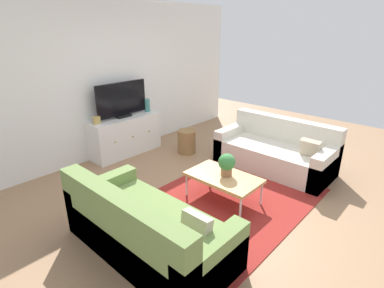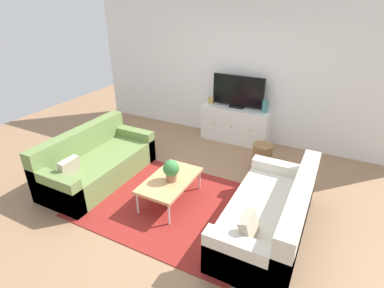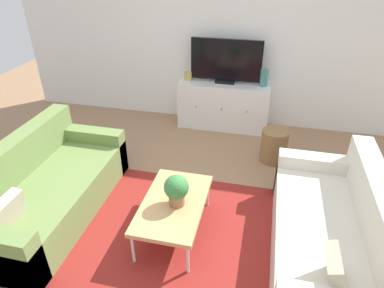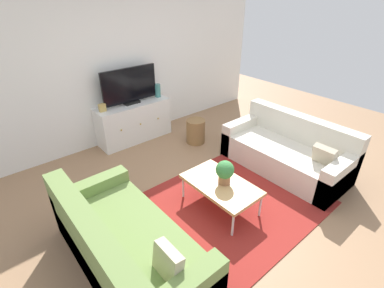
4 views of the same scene
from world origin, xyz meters
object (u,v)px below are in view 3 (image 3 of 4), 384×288
Objects in this scene: glass_vase at (264,78)px; wicker_basket at (274,146)px; potted_plant at (176,189)px; mantel_clock at (188,76)px; tv_console at (224,105)px; coffee_table at (174,204)px; couch_left_side at (43,191)px; couch_right_side at (337,238)px; flat_screen_tv at (226,61)px.

glass_vase is 0.55× the size of wicker_basket.
mantel_clock is (-0.46, 2.37, 0.22)m from potted_plant.
potted_plant is 0.71× the size of wicker_basket.
potted_plant is at bearing -119.37° from wicker_basket.
mantel_clock reaches higher than tv_console.
coffee_table is 0.73× the size of tv_console.
coffee_table is 7.53× the size of mantel_clock.
couch_left_side is 14.42× the size of mantel_clock.
couch_left_side is 7.78× the size of glass_vase.
wicker_basket is at bearing -31.55° from mantel_clock.
couch_left_side is 2.88m from couch_right_side.
couch_left_side is at bearing -179.98° from potted_plant.
coffee_table is 2.22× the size of wicker_basket.
potted_plant reaches higher than coffee_table.
couch_right_side is 1.48m from coffee_table.
potted_plant is 0.31× the size of flat_screen_tv.
mantel_clock reaches higher than potted_plant.
mantel_clock reaches higher than couch_right_side.
couch_left_side is 1.39× the size of tv_console.
tv_console is 1.32× the size of flat_screen_tv.
flat_screen_tv is at bearing 177.93° from glass_vase.
mantel_clock is at bearing 180.00° from tv_console.
mantel_clock is (-1.90, 2.37, 0.50)m from couch_right_side.
flat_screen_tv reaches higher than tv_console.
glass_vase is at bearing 108.60° from couch_right_side.
wicker_basket is at bearing 110.03° from couch_right_side.
coffee_table is at bearing -79.70° from mantel_clock.
couch_right_side is 1.47m from potted_plant.
couch_right_side is 14.42× the size of mantel_clock.
potted_plant is 2.47m from glass_vase.
tv_console is at bearing 57.30° from couch_left_side.
potted_plant is at bearing -105.11° from glass_vase.
couch_right_side reaches higher than wicker_basket.
couch_right_side is 3.09m from mantel_clock.
mantel_clock is at bearing -177.93° from flat_screen_tv.
flat_screen_tv reaches higher than potted_plant.
coffee_table is 1.79m from wicker_basket.
couch_left_side is 2.78m from wicker_basket.
tv_console is 0.73m from glass_vase.
mantel_clock is at bearing 100.30° from coffee_table.
glass_vase is (0.55, 0.00, 0.47)m from tv_console.
flat_screen_tv reaches higher than glass_vase.
couch_left_side and couch_right_side have the same top height.
glass_vase is at bearing 105.82° from wicker_basket.
coffee_table is 2.47m from flat_screen_tv.
wicker_basket is (0.79, -0.84, -0.80)m from flat_screen_tv.
couch_left_side is 3.20m from glass_vase.
tv_console reaches higher than potted_plant.
couch_left_side is 1.46m from potted_plant.
couch_left_side reaches higher than tv_console.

